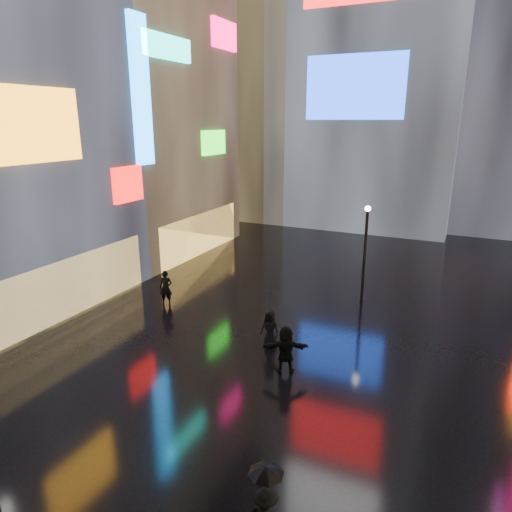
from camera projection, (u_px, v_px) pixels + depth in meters
The scene contains 9 objects.
ground at pixel (321, 307), 24.02m from camera, with size 140.00×140.00×0.00m, color black.
building_left_far at pixel (138, 98), 32.60m from camera, with size 10.28×12.00×22.00m.
tower_flank_left at pixel (257, 83), 45.08m from camera, with size 10.00×10.00×26.00m, color black.
lamp_far at pixel (365, 247), 24.35m from camera, with size 0.30×0.30×5.20m.
pedestrian_4 at pixel (270, 329), 19.68m from camera, with size 0.81×0.53×1.67m, color black.
pedestrian_5 at pixel (286, 350), 17.62m from camera, with size 1.79×0.57×1.93m, color black.
pedestrian_6 at pixel (166, 288), 24.13m from camera, with size 0.69×0.45×1.88m, color black.
umbrella_1 at pixel (266, 478), 10.06m from camera, with size 0.77×0.77×0.68m, color black.
umbrella_2 at pixel (270, 301), 19.31m from camera, with size 0.98×1.00×0.90m, color black.
Camera 1 is at (6.39, -1.57, 9.49)m, focal length 32.00 mm.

